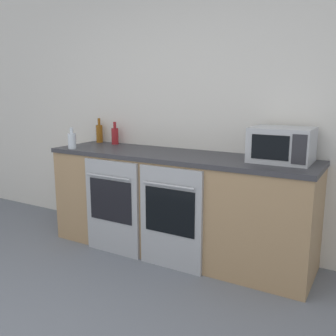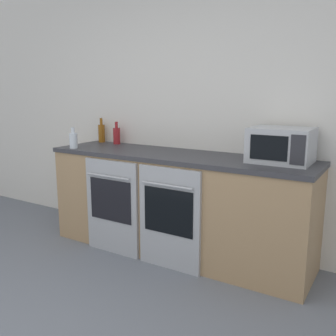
% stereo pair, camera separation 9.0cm
% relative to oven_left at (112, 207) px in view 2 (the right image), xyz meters
% --- Properties ---
extents(wall_back, '(10.00, 0.06, 2.60)m').
position_rel_oven_left_xyz_m(wall_back, '(0.50, 0.68, 0.85)').
color(wall_back, silver).
rests_on(wall_back, ground_plane).
extents(counter_back, '(2.48, 0.66, 0.93)m').
position_rel_oven_left_xyz_m(counter_back, '(0.50, 0.33, 0.02)').
color(counter_back, tan).
rests_on(counter_back, ground_plane).
extents(oven_left, '(0.58, 0.06, 0.88)m').
position_rel_oven_left_xyz_m(oven_left, '(0.00, 0.00, 0.00)').
color(oven_left, '#A8AAAF').
rests_on(oven_left, ground_plane).
extents(oven_right, '(0.58, 0.06, 0.88)m').
position_rel_oven_left_xyz_m(oven_right, '(0.62, 0.00, 0.00)').
color(oven_right, '#A8AAAF').
rests_on(oven_right, ground_plane).
extents(microwave, '(0.47, 0.39, 0.27)m').
position_rel_oven_left_xyz_m(microwave, '(1.40, 0.41, 0.62)').
color(microwave, '#B7BABF').
rests_on(microwave, counter_back).
extents(bottle_amber, '(0.07, 0.07, 0.26)m').
position_rel_oven_left_xyz_m(bottle_amber, '(-0.61, 0.58, 0.59)').
color(bottle_amber, '#8C5114').
rests_on(bottle_amber, counter_back).
extents(bottle_red, '(0.07, 0.07, 0.24)m').
position_rel_oven_left_xyz_m(bottle_red, '(-0.38, 0.55, 0.58)').
color(bottle_red, maroon).
rests_on(bottle_red, counter_back).
extents(bottle_clear, '(0.08, 0.08, 0.21)m').
position_rel_oven_left_xyz_m(bottle_clear, '(-0.54, 0.09, 0.57)').
color(bottle_clear, silver).
rests_on(bottle_clear, counter_back).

